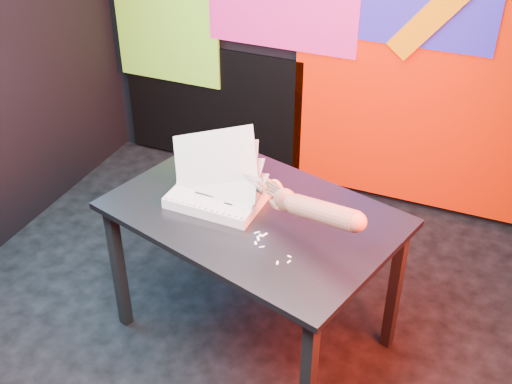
% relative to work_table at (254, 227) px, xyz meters
% --- Properties ---
extents(room, '(3.01, 3.01, 2.71)m').
position_rel_work_table_xyz_m(room, '(-0.16, -0.06, 0.69)').
color(room, black).
rests_on(room, ground).
extents(backdrop, '(2.88, 0.05, 2.08)m').
position_rel_work_table_xyz_m(backdrop, '(-0.10, 1.41, 0.29)').
color(backdrop, red).
rests_on(backdrop, ground).
extents(work_table, '(1.42, 1.13, 0.75)m').
position_rel_work_table_xyz_m(work_table, '(0.00, 0.00, 0.00)').
color(work_table, black).
rests_on(work_table, ground).
extents(printout_stack, '(0.47, 0.31, 0.38)m').
position_rel_work_table_xyz_m(printout_stack, '(-0.18, 0.01, 0.12)').
color(printout_stack, silver).
rests_on(printout_stack, work_table).
extents(scissors, '(0.24, 0.11, 0.15)m').
position_rel_work_table_xyz_m(scissors, '(0.10, -0.03, 0.23)').
color(scissors, '#BCBCBE').
rests_on(scissors, printout_stack).
extents(hand_forearm, '(0.47, 0.23, 0.17)m').
position_rel_work_table_xyz_m(hand_forearm, '(0.33, -0.13, 0.26)').
color(hand_forearm, brown).
rests_on(hand_forearm, work_table).
extents(paper_clippings, '(0.21, 0.18, 0.00)m').
position_rel_work_table_xyz_m(paper_clippings, '(0.14, -0.19, 0.09)').
color(paper_clippings, white).
rests_on(paper_clippings, work_table).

